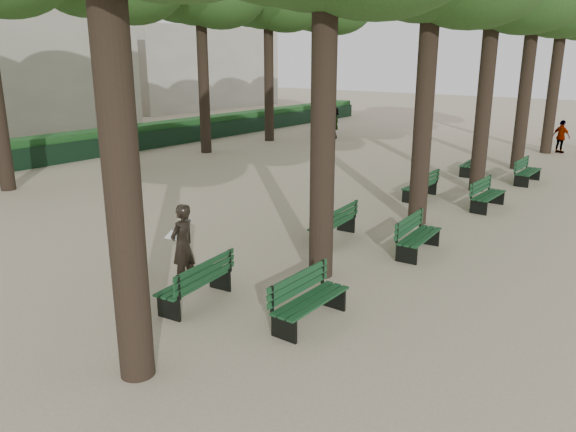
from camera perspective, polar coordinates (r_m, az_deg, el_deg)
The scene contains 16 objects.
ground at distance 11.32m, azimuth -11.77°, elevation -8.73°, with size 120.00×120.00×0.00m, color tan.
bench_left_0 at distance 11.15m, azimuth -9.36°, elevation -7.45°, with size 0.78×1.86×0.92m.
bench_left_1 at distance 14.77m, azimuth 4.58°, elevation -1.35°, with size 0.74×1.85×0.92m.
bench_left_2 at distance 19.42m, azimuth 13.24°, elevation 2.52°, with size 0.57×1.80×0.92m.
bench_left_3 at distance 23.96m, azimuth 18.12°, elevation 4.68°, with size 0.72×1.84×0.92m.
bench_right_0 at distance 10.25m, azimuth 2.29°, elevation -9.44°, with size 0.57×1.80×0.92m.
bench_right_1 at distance 14.04m, azimuth 13.13°, elevation -2.68°, with size 0.70×1.84×0.92m.
bench_right_2 at distance 18.71m, azimuth 19.64°, elevation 1.49°, with size 0.61×1.81×0.92m.
bench_right_3 at distance 23.02m, azimuth 23.16°, elevation 3.74°, with size 0.58×1.80×0.92m.
man_with_map at distance 11.84m, azimuth -10.65°, elevation -2.94°, with size 0.65×0.74×1.77m.
pedestrian_e at distance 32.84m, azimuth 4.71°, elevation 9.41°, with size 1.65×0.36×1.78m, color #262628.
pedestrian_c at distance 30.81m, azimuth 26.01°, elevation 7.25°, with size 0.94×0.32×1.61m, color #262628.
pedestrian_d at distance 33.80m, azimuth 13.36°, elevation 9.21°, with size 0.86×0.35×1.76m, color #262628.
fence at distance 29.20m, azimuth -15.32°, elevation 7.19°, with size 0.08×42.00×0.90m, color black.
hedge at distance 29.73m, azimuth -16.19°, elevation 7.57°, with size 1.20×42.00×1.20m, color #18481D.
building_far at distance 54.91m, azimuth -11.52°, elevation 14.56°, with size 12.00×16.00×7.00m, color #B7B2A3.
Camera 1 is at (7.87, -6.66, 4.69)m, focal length 35.00 mm.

